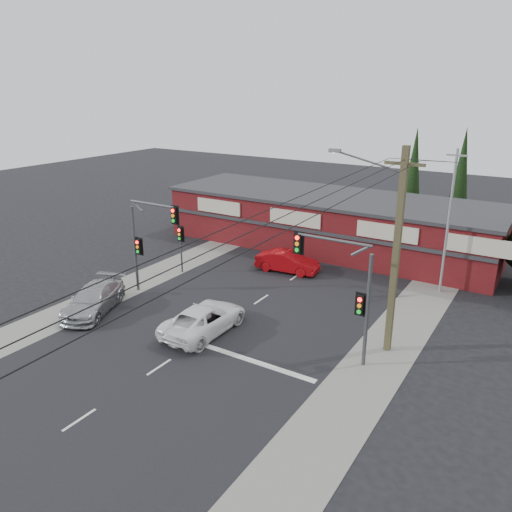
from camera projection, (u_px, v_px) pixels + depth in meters
The scene contains 18 objects.
ground at pixel (214, 331), 26.69m from camera, with size 120.00×120.00×0.00m, color black.
road_strip at pixel (262, 299), 30.70m from camera, with size 14.00×70.00×0.01m, color black.
verge_left at pixel (159, 273), 34.95m from camera, with size 3.00×70.00×0.02m, color gray.
verge_right at pixel (399, 333), 26.44m from camera, with size 3.00×70.00×0.02m, color gray.
stop_line at pixel (254, 361), 23.72m from camera, with size 6.50×0.35×0.01m, color silver.
white_suv at pixel (204, 319), 26.39m from camera, with size 2.48×5.37×1.49m, color white.
silver_suv at pixel (94, 299), 28.80m from camera, with size 2.13×5.25×1.52m, color #A6AAAC.
red_sedan at pixel (287, 262), 35.01m from camera, with size 1.55×4.45×1.46m, color #9E090E.
lane_dashes at pixel (296, 276), 34.27m from camera, with size 0.12×56.52×0.01m.
shop_building at pixel (329, 221), 40.12m from camera, with size 27.30×8.40×4.22m.
conifer_near at pixel (413, 172), 42.42m from camera, with size 1.80×1.80×9.25m.
conifer_far at pixel (461, 172), 42.27m from camera, with size 1.80×1.80×9.25m.
traffic_mast_left at pixel (146, 234), 30.24m from camera, with size 3.77×0.27×5.97m.
traffic_mast_right at pixel (345, 282), 22.77m from camera, with size 3.96×0.27×5.97m.
pedestal_signal at pixel (181, 239), 34.33m from camera, with size 0.55×0.27×3.38m.
utility_pole at pixel (394, 246), 23.14m from camera, with size 4.38×0.59×10.00m.
steel_pole at pixel (449, 220), 30.28m from camera, with size 1.20×0.16×9.00m.
power_lines at pixel (359, 188), 17.53m from camera, with size 2.01×29.00×1.22m.
Camera 1 is at (14.60, -19.11, 12.46)m, focal length 35.00 mm.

